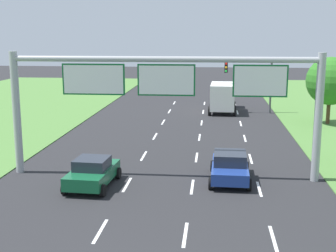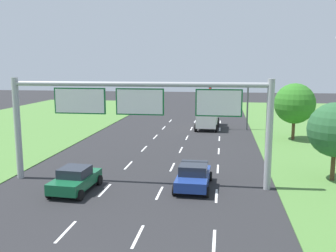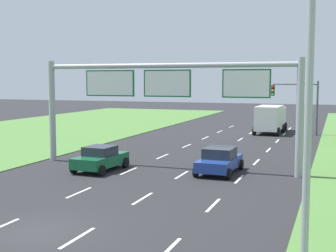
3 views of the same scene
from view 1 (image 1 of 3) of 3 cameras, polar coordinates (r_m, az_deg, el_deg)
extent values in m
cube|color=white|center=(19.89, -8.25, -12.55)|extent=(0.14, 2.40, 0.01)
cube|color=white|center=(25.36, -5.01, -7.14)|extent=(0.14, 2.40, 0.01)
cube|color=white|center=(31.03, -2.98, -3.66)|extent=(0.14, 2.40, 0.01)
cube|color=white|center=(36.80, -1.60, -1.26)|extent=(0.14, 2.40, 0.01)
cube|color=white|center=(42.64, -0.59, 0.48)|extent=(0.14, 2.40, 0.01)
cube|color=white|center=(48.51, 0.18, 1.81)|extent=(0.14, 2.40, 0.01)
cube|color=white|center=(54.42, 0.78, 2.84)|extent=(0.14, 2.40, 0.01)
cube|color=white|center=(19.39, 2.12, -13.08)|extent=(0.14, 2.40, 0.01)
cube|color=white|center=(24.97, 2.97, -7.40)|extent=(0.14, 2.40, 0.01)
cube|color=white|center=(30.71, 3.50, -3.82)|extent=(0.14, 2.40, 0.01)
cube|color=white|center=(36.53, 3.86, -1.38)|extent=(0.14, 2.40, 0.01)
cube|color=white|center=(42.41, 4.12, 0.40)|extent=(0.14, 2.40, 0.01)
cube|color=white|center=(48.31, 4.31, 1.74)|extent=(0.14, 2.40, 0.01)
cube|color=white|center=(54.24, 4.47, 2.78)|extent=(0.14, 2.40, 0.01)
cube|color=white|center=(19.52, 12.71, -13.19)|extent=(0.14, 2.40, 0.01)
cube|color=white|center=(25.07, 11.06, -7.53)|extent=(0.14, 2.40, 0.01)
cube|color=white|center=(30.79, 10.04, -3.94)|extent=(0.14, 2.40, 0.01)
cube|color=white|center=(36.60, 9.35, -1.48)|extent=(0.14, 2.40, 0.01)
cube|color=white|center=(42.47, 8.84, 0.31)|extent=(0.14, 2.40, 0.01)
cube|color=white|center=(48.36, 8.46, 1.65)|extent=(0.14, 2.40, 0.01)
cube|color=white|center=(54.28, 8.17, 2.71)|extent=(0.14, 2.40, 0.01)
cube|color=#145633|center=(25.15, -9.16, -5.85)|extent=(2.17, 4.17, 0.66)
cube|color=#232833|center=(24.94, -9.24, -4.53)|extent=(1.76, 1.84, 0.57)
cylinder|color=black|center=(26.90, -10.17, -5.48)|extent=(0.26, 0.65, 0.64)
cylinder|color=black|center=(26.33, -6.09, -5.74)|extent=(0.26, 0.65, 0.64)
cylinder|color=black|center=(24.26, -12.47, -7.45)|extent=(0.26, 0.65, 0.64)
cylinder|color=black|center=(23.62, -7.96, -7.80)|extent=(0.26, 0.65, 0.64)
cube|color=navy|center=(26.03, 7.54, -5.25)|extent=(2.04, 4.39, 0.63)
cube|color=#232833|center=(25.90, 7.57, -3.90)|extent=(1.79, 2.03, 0.63)
cylinder|color=black|center=(27.68, 5.44, -4.87)|extent=(0.23, 0.64, 0.64)
cylinder|color=black|center=(27.71, 9.55, -4.96)|extent=(0.23, 0.64, 0.64)
cylinder|color=black|center=(24.58, 5.22, -6.97)|extent=(0.23, 0.64, 0.64)
cylinder|color=black|center=(24.61, 9.87, -7.07)|extent=(0.23, 0.64, 0.64)
cube|color=silver|center=(51.34, 6.73, 4.00)|extent=(2.27, 2.17, 2.20)
cube|color=silver|center=(47.74, 6.67, 3.64)|extent=(2.51, 4.91, 2.51)
cylinder|color=black|center=(52.01, 5.46, 2.90)|extent=(0.31, 0.91, 0.90)
cylinder|color=black|center=(51.99, 7.96, 2.84)|extent=(0.31, 0.91, 0.90)
cylinder|color=black|center=(49.74, 5.27, 2.52)|extent=(0.31, 0.91, 0.90)
cylinder|color=black|center=(49.71, 8.06, 2.45)|extent=(0.31, 0.91, 0.90)
cylinder|color=black|center=(46.15, 5.09, 1.83)|extent=(0.31, 0.91, 0.90)
cylinder|color=black|center=(46.12, 8.10, 1.76)|extent=(0.31, 0.91, 0.90)
cylinder|color=#9EA0A5|center=(28.05, -17.97, 1.50)|extent=(0.44, 0.44, 7.00)
cylinder|color=#9EA0A5|center=(26.33, 17.85, 0.90)|extent=(0.44, 0.44, 7.00)
cylinder|color=#9EA0A5|center=(25.52, -0.66, 8.14)|extent=(16.80, 0.32, 0.32)
cube|color=#0C5B28|center=(26.30, -9.06, 5.64)|extent=(3.50, 0.12, 1.73)
cube|color=white|center=(26.24, -9.10, 5.63)|extent=(3.34, 0.01, 1.57)
cube|color=#0C5B28|center=(25.58, -0.21, 5.63)|extent=(3.16, 0.12, 1.73)
cube|color=white|center=(25.52, -0.22, 5.61)|extent=(3.00, 0.01, 1.57)
cube|color=#0C5B28|center=(25.57, 11.17, 5.41)|extent=(2.91, 0.12, 1.73)
cube|color=white|center=(25.51, 11.19, 5.40)|extent=(2.75, 0.01, 1.57)
cylinder|color=#47494F|center=(48.15, 12.42, 4.83)|extent=(0.20, 0.20, 5.60)
cylinder|color=#47494F|center=(47.73, 9.84, 7.83)|extent=(4.50, 0.14, 0.14)
cube|color=black|center=(47.67, 7.10, 7.12)|extent=(0.32, 0.36, 1.10)
sphere|color=red|center=(47.44, 7.12, 7.55)|extent=(0.22, 0.22, 0.22)
sphere|color=orange|center=(47.46, 7.10, 7.10)|extent=(0.22, 0.22, 0.22)
sphere|color=green|center=(47.49, 7.09, 6.66)|extent=(0.22, 0.22, 0.22)
cylinder|color=#513823|center=(43.78, 18.95, 1.67)|extent=(0.33, 0.33, 2.29)
sphere|color=#2D7222|center=(43.44, 19.18, 5.21)|extent=(4.20, 4.20, 4.20)
camera|label=2|loc=(3.24, 61.69, 1.98)|focal=40.00mm
camera|label=3|loc=(8.42, 111.44, -20.47)|focal=50.00mm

